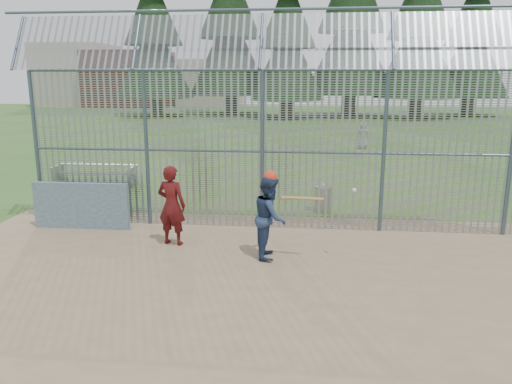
# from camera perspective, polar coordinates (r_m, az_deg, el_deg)

# --- Properties ---
(ground) EXTENTS (120.00, 120.00, 0.00)m
(ground) POSITION_cam_1_polar(r_m,az_deg,el_deg) (9.77, -1.26, -10.12)
(ground) COLOR #2D511E
(ground) RESTS_ON ground
(dirt_infield) EXTENTS (14.00, 10.00, 0.02)m
(dirt_infield) POSITION_cam_1_polar(r_m,az_deg,el_deg) (9.31, -1.65, -11.27)
(dirt_infield) COLOR #756047
(dirt_infield) RESTS_ON ground
(dugout_wall) EXTENTS (2.50, 0.12, 1.20)m
(dugout_wall) POSITION_cam_1_polar(r_m,az_deg,el_deg) (13.52, -19.35, -1.49)
(dugout_wall) COLOR #38566B
(dugout_wall) RESTS_ON dirt_infield
(batter) EXTENTS (0.70, 0.88, 1.78)m
(batter) POSITION_cam_1_polar(r_m,az_deg,el_deg) (10.70, 1.61, -2.86)
(batter) COLOR navy
(batter) RESTS_ON dirt_infield
(onlooker) EXTENTS (0.76, 0.58, 1.86)m
(onlooker) POSITION_cam_1_polar(r_m,az_deg,el_deg) (11.65, -9.62, -1.50)
(onlooker) COLOR maroon
(onlooker) RESTS_ON dirt_infield
(bg_kid_standing) EXTENTS (0.73, 0.50, 1.44)m
(bg_kid_standing) POSITION_cam_1_polar(r_m,az_deg,el_deg) (27.90, 12.12, 6.35)
(bg_kid_standing) COLOR slate
(bg_kid_standing) RESTS_ON ground
(batting_gear) EXTENTS (1.93, 0.37, 0.59)m
(batting_gear) POSITION_cam_1_polar(r_m,az_deg,el_deg) (10.48, 2.42, 1.28)
(batting_gear) COLOR red
(batting_gear) RESTS_ON ground
(trash_can) EXTENTS (0.56, 0.56, 0.82)m
(trash_can) POSITION_cam_1_polar(r_m,az_deg,el_deg) (14.63, 7.69, -0.75)
(trash_can) COLOR gray
(trash_can) RESTS_ON ground
(bleacher) EXTENTS (3.00, 0.95, 0.72)m
(bleacher) POSITION_cam_1_polar(r_m,az_deg,el_deg) (18.87, -17.97, 1.94)
(bleacher) COLOR gray
(bleacher) RESTS_ON ground
(backstop_fence) EXTENTS (20.09, 0.81, 5.30)m
(backstop_fence) POSITION_cam_1_polar(r_m,az_deg,el_deg) (12.44, 9.07, 6.05)
(backstop_fence) COLOR #47566B
(backstop_fence) RESTS_ON ground
(conifer_row) EXTENTS (38.48, 12.26, 20.20)m
(conifer_row) POSITION_cam_1_polar(r_m,az_deg,el_deg) (50.90, 7.35, 20.85)
(conifer_row) COLOR #332319
(conifer_row) RESTS_ON ground
(distant_buildings) EXTENTS (26.50, 10.50, 8.00)m
(distant_buildings) POSITION_cam_1_polar(r_m,az_deg,el_deg) (69.78, -14.72, 12.45)
(distant_buildings) COLOR brown
(distant_buildings) RESTS_ON ground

